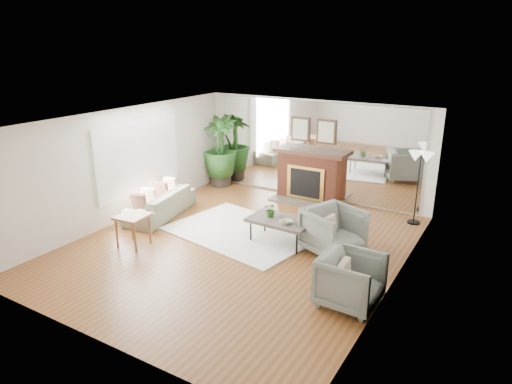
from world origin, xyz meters
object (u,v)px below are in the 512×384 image
Objects in this scene: sofa at (160,204)px; armchair_front at (351,280)px; armchair_back at (333,231)px; floor_lamp at (420,163)px; fireplace at (309,174)px; potted_ficus at (220,149)px; side_table at (132,220)px; coffee_table at (280,221)px.

sofa is 2.21× the size of armchair_front.
floor_lamp reaches higher than armchair_back.
fireplace is 2.63m from potted_ficus.
armchair_back is at bearing -56.79° from fireplace.
sofa is 1.23× the size of floor_lamp.
potted_ficus reaches higher than side_table.
armchair_back is 2.70m from floor_lamp.
floor_lamp is (0.10, 3.89, 0.98)m from armchair_front.
sofa is 5.23m from armchair_front.
fireplace is at bearing 56.83° from armchair_back.
side_table is at bearing 93.74° from armchair_front.
fireplace reaches higher than coffee_table.
floor_lamp is at bearing 0.16° from armchair_back.
armchair_front reaches higher than sofa.
armchair_front is 0.56× the size of floor_lamp.
coffee_table is (0.63, -2.72, -0.20)m from fireplace.
armchair_back is 0.50× the size of potted_ficus.
armchair_front is at bearing -37.55° from potted_ficus.
fireplace is 2.81m from floor_lamp.
fireplace is at bearing 128.87° from sofa.
potted_ficus is 1.20× the size of floor_lamp.
side_table is at bearing -138.18° from floor_lamp.
coffee_table is 0.80× the size of floor_lamp.
coffee_table is 1.08m from armchair_back.
sofa is at bearing 113.49° from side_table.
potted_ficus reaches higher than armchair_front.
sofa is 2.75m from potted_ficus.
coffee_table is at bearing -38.42° from potted_ficus.
side_table is 0.33× the size of potted_ficus.
potted_ficus is (-2.60, -0.16, 0.38)m from fireplace.
coffee_table is at bearing -130.29° from floor_lamp.
armchair_back is 1.81m from armchair_front.
sofa is (-3.08, -0.08, -0.17)m from coffee_table.
side_table is 0.39× the size of floor_lamp.
sofa is at bearing -131.16° from fireplace.
armchair_front is at bearing 1.85° from side_table.
armchair_front is 6.59m from potted_ficus.
potted_ficus is (-0.80, 4.14, 0.51)m from side_table.
potted_ficus reaches higher than coffee_table.
armchair_front is at bearing -57.97° from fireplace.
side_table is at bearing 13.52° from sofa.
armchair_back is at bearing -29.49° from potted_ficus.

